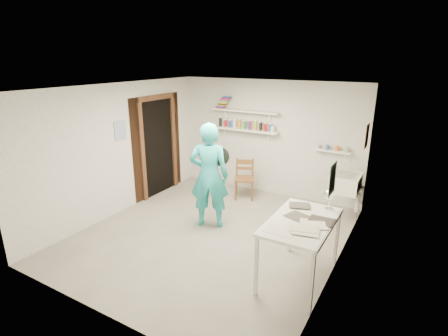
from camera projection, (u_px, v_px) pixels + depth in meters
The scene contains 27 objects.
floor at pixel (212, 234), 5.85m from camera, with size 4.00×4.50×0.02m, color slate.
ceiling at pixel (210, 87), 5.11m from camera, with size 4.00×4.50×0.02m, color silver.
wall_back at pixel (268, 138), 7.34m from camera, with size 4.00×0.02×2.40m, color silver.
wall_front at pixel (95, 222), 3.62m from camera, with size 4.00×0.02×2.40m, color silver.
wall_left at pixel (119, 149), 6.44m from camera, with size 0.02×4.50×2.40m, color silver.
wall_right at pixel (342, 189), 4.52m from camera, with size 0.02×4.50×2.40m, color silver.
doorway_recess at pixel (158, 148), 7.36m from camera, with size 0.02×0.90×2.00m, color black.
corridor_box at pixel (133, 142), 7.69m from camera, with size 1.40×1.50×2.10m, color brown.
door_lintel at pixel (156, 97), 7.03m from camera, with size 0.06×1.05×0.10m, color brown.
door_jamb_near at pixel (142, 153), 6.94m from camera, with size 0.06×0.10×2.00m, color brown.
door_jamb_far at pixel (173, 143), 7.76m from camera, with size 0.06×0.10×2.00m, color brown.
shelf_lower at pixel (244, 130), 7.43m from camera, with size 1.50×0.22×0.03m, color white.
shelf_upper at pixel (245, 111), 7.31m from camera, with size 1.50×0.22×0.03m, color white.
ledge_shelf at pixel (332, 151), 6.65m from camera, with size 0.70×0.14×0.03m, color white.
poster_left at pixel (120, 130), 6.37m from camera, with size 0.01×0.28×0.36m, color #334C7F.
poster_right_a at pixel (367, 136), 5.91m from camera, with size 0.01×0.34×0.42m, color #995933.
poster_right_b at pixel (333, 179), 3.99m from camera, with size 0.01×0.30×0.38m, color #3F724C.
belfast_sink at pixel (346, 183), 6.20m from camera, with size 0.48×0.60×0.30m, color white.
man at pixel (209, 176), 5.89m from camera, with size 0.67×0.44×1.83m, color #22A9AE.
wall_clock at pixel (220, 156), 5.92m from camera, with size 0.33×0.33×0.04m, color beige.
wooden_chair at pixel (244, 179), 7.22m from camera, with size 0.39×0.37×0.84m, color brown.
work_table at pixel (300, 250), 4.56m from camera, with size 0.76×1.27×0.85m, color white.
desk_lamp at pixel (330, 195), 4.68m from camera, with size 0.16×0.16×0.16m, color white.
spray_cans at pixel (245, 125), 7.40m from camera, with size 1.34×0.06×0.17m.
book_stack at pixel (223, 103), 7.52m from camera, with size 0.34×0.14×0.25m.
ledge_pots at pixel (332, 148), 6.63m from camera, with size 0.48×0.07×0.09m.
papers at pixel (302, 219), 4.42m from camera, with size 0.30×0.22×0.03m.
Camera 1 is at (2.80, -4.42, 2.83)m, focal length 28.00 mm.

